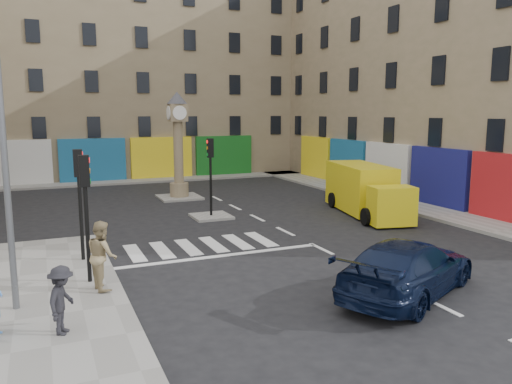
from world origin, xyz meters
TOP-DOWN VIEW (x-y plane):
  - ground at (0.00, 0.00)m, footprint 120.00×120.00m
  - sidewalk_right at (8.70, 10.00)m, footprint 2.60×30.00m
  - sidewalk_far at (-4.00, 22.20)m, footprint 32.00×2.40m
  - island_near at (-2.00, 8.00)m, footprint 1.80×1.80m
  - island_far at (-2.00, 14.00)m, footprint 2.40×2.40m
  - building_right at (15.00, 10.00)m, footprint 10.00×30.00m
  - building_far at (-4.00, 28.00)m, footprint 32.00×10.00m
  - traffic_light_left_near at (-8.30, 0.20)m, footprint 0.28×0.22m
  - traffic_light_left_far at (-8.30, 2.60)m, footprint 0.28×0.22m
  - traffic_light_island at (-2.00, 8.00)m, footprint 0.28×0.22m
  - lamp_post at (-10.20, -1.20)m, footprint 0.50×0.25m
  - clock_pillar at (-2.00, 14.00)m, footprint 1.20×1.20m
  - navy_sedan at (-0.24, -4.03)m, footprint 5.82×4.39m
  - yellow_van at (5.37, 5.84)m, footprint 3.39×6.92m
  - pedestrian_tan at (-8.00, -0.58)m, footprint 0.87×1.05m
  - pedestrian_dark at (-9.17, -3.22)m, footprint 0.94×1.16m

SIDE VIEW (x-z plane):
  - ground at x=0.00m, z-range 0.00..0.00m
  - island_near at x=-2.00m, z-range 0.00..0.12m
  - island_far at x=-2.00m, z-range 0.00..0.12m
  - sidewalk_right at x=8.70m, z-range 0.00..0.15m
  - sidewalk_far at x=-4.00m, z-range 0.00..0.15m
  - navy_sedan at x=-0.24m, z-range 0.00..1.57m
  - pedestrian_dark at x=-9.17m, z-range 0.15..1.71m
  - pedestrian_tan at x=-8.00m, z-range 0.15..2.09m
  - yellow_van at x=5.37m, z-range -0.01..2.41m
  - traffic_light_island at x=-2.00m, z-range 0.74..4.44m
  - traffic_light_left_near at x=-8.30m, z-range 0.77..4.47m
  - traffic_light_left_far at x=-8.30m, z-range 0.77..4.47m
  - clock_pillar at x=-2.00m, z-range 0.50..6.60m
  - lamp_post at x=-10.20m, z-range 0.64..8.94m
  - building_right at x=15.00m, z-range 0.00..16.00m
  - building_far at x=-4.00m, z-range 0.00..17.00m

